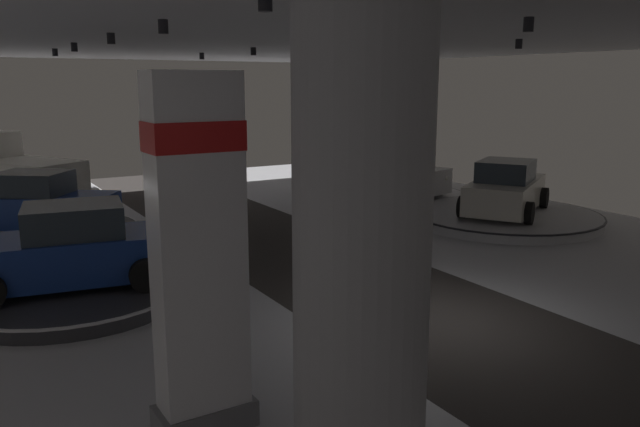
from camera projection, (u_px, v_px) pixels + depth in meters
name	position (u px, v px, depth m)	size (l,w,h in m)	color
ground	(440.00, 322.00, 11.95)	(24.00, 44.00, 0.06)	silver
ceiling_with_spotlights	(453.00, 17.00, 10.80)	(24.00, 44.00, 0.39)	silver
column_left	(362.00, 241.00, 6.83)	(1.52, 1.52, 5.50)	#ADADB2
brand_sign_pylon	(198.00, 254.00, 7.75)	(1.27, 0.66, 4.59)	slate
display_platform_mid_left	(72.00, 292.00, 13.03)	(4.78, 4.78, 0.32)	#333338
display_car_mid_left	(70.00, 250.00, 12.85)	(4.44, 2.77, 1.71)	navy
display_platform_mid_right	(504.00, 217.00, 20.31)	(6.10, 6.10, 0.32)	#B7B7BC
display_car_mid_right	(506.00, 189.00, 20.10)	(4.52, 3.73, 1.71)	silver
display_platform_far_right	(391.00, 196.00, 23.98)	(5.68, 5.68, 0.30)	silver
display_car_far_right	(391.00, 173.00, 23.82)	(3.07, 4.52, 1.71)	silver
display_platform_far_left	(42.00, 234.00, 18.25)	(5.47, 5.47, 0.24)	#333338
display_car_far_left	(38.00, 204.00, 18.07)	(4.43, 3.98, 1.71)	navy
display_platform_deep_left	(20.00, 198.00, 23.72)	(5.76, 5.76, 0.28)	silver
pickup_truck_deep_left	(12.00, 170.00, 23.65)	(4.60, 5.63, 2.30)	silver
visitor_walking_near	(209.00, 202.00, 18.95)	(0.32, 0.32, 1.59)	black
stanchion_b	(206.00, 281.00, 13.14)	(0.28, 0.28, 1.01)	#333338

